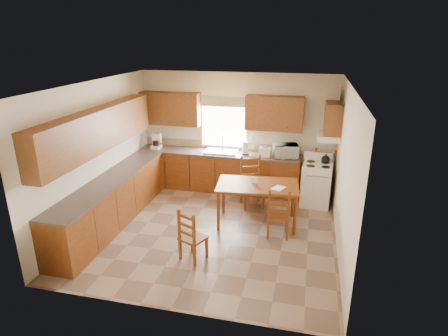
% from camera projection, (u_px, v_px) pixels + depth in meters
% --- Properties ---
extents(floor, '(4.50, 4.50, 0.00)m').
position_uv_depth(floor, '(213.00, 230.00, 7.06)').
color(floor, '#826B5A').
rests_on(floor, ground).
extents(ceiling, '(4.50, 4.50, 0.00)m').
position_uv_depth(ceiling, '(211.00, 85.00, 6.15)').
color(ceiling, '#9C6622').
rests_on(ceiling, floor).
extents(wall_left, '(4.50, 4.50, 0.00)m').
position_uv_depth(wall_left, '(97.00, 154.00, 7.08)').
color(wall_left, silver).
rests_on(wall_left, floor).
extents(wall_right, '(4.50, 4.50, 0.00)m').
position_uv_depth(wall_right, '(345.00, 172.00, 6.12)').
color(wall_right, silver).
rests_on(wall_right, floor).
extents(wall_back, '(4.50, 4.50, 0.00)m').
position_uv_depth(wall_back, '(237.00, 132.00, 8.67)').
color(wall_back, silver).
rests_on(wall_back, floor).
extents(wall_front, '(4.50, 4.50, 0.00)m').
position_uv_depth(wall_front, '(164.00, 221.00, 4.54)').
color(wall_front, silver).
rests_on(wall_front, floor).
extents(lower_cab_back, '(3.75, 0.60, 0.88)m').
position_uv_depth(lower_cab_back, '(218.00, 172.00, 8.78)').
color(lower_cab_back, brown).
rests_on(lower_cab_back, floor).
extents(lower_cab_left, '(0.60, 3.60, 0.88)m').
position_uv_depth(lower_cab_left, '(112.00, 202.00, 7.19)').
color(lower_cab_left, brown).
rests_on(lower_cab_left, floor).
extents(counter_back, '(3.75, 0.63, 0.04)m').
position_uv_depth(counter_back, '(218.00, 153.00, 8.62)').
color(counter_back, '#4C3F39').
rests_on(counter_back, lower_cab_back).
extents(counter_left, '(0.63, 3.60, 0.04)m').
position_uv_depth(counter_left, '(110.00, 180.00, 7.03)').
color(counter_left, '#4C3F39').
rests_on(counter_left, lower_cab_left).
extents(backsplash, '(3.75, 0.01, 0.18)m').
position_uv_depth(backsplash, '(221.00, 145.00, 8.85)').
color(backsplash, '#9C8A68').
rests_on(backsplash, counter_back).
extents(upper_cab_back_left, '(1.41, 0.33, 0.75)m').
position_uv_depth(upper_cab_back_left, '(170.00, 109.00, 8.67)').
color(upper_cab_back_left, brown).
rests_on(upper_cab_back_left, wall_back).
extents(upper_cab_back_right, '(1.25, 0.33, 0.75)m').
position_uv_depth(upper_cab_back_right, '(274.00, 113.00, 8.16)').
color(upper_cab_back_right, brown).
rests_on(upper_cab_back_right, wall_back).
extents(upper_cab_left, '(0.33, 3.60, 0.75)m').
position_uv_depth(upper_cab_left, '(98.00, 130.00, 6.74)').
color(upper_cab_left, brown).
rests_on(upper_cab_left, wall_left).
extents(upper_cab_stove, '(0.33, 0.62, 0.62)m').
position_uv_depth(upper_cab_stove, '(333.00, 118.00, 7.48)').
color(upper_cab_stove, brown).
rests_on(upper_cab_stove, wall_right).
extents(range_hood, '(0.44, 0.62, 0.12)m').
position_uv_depth(range_hood, '(329.00, 136.00, 7.62)').
color(range_hood, white).
rests_on(range_hood, wall_right).
extents(window_frame, '(1.13, 0.02, 1.18)m').
position_uv_depth(window_frame, '(224.00, 123.00, 8.63)').
color(window_frame, white).
rests_on(window_frame, wall_back).
extents(window_pane, '(1.05, 0.01, 1.10)m').
position_uv_depth(window_pane, '(224.00, 123.00, 8.63)').
color(window_pane, white).
rests_on(window_pane, wall_back).
extents(window_valance, '(1.19, 0.01, 0.24)m').
position_uv_depth(window_valance, '(224.00, 101.00, 8.44)').
color(window_valance, '#466039').
rests_on(window_valance, wall_back).
extents(sink_basin, '(0.75, 0.45, 0.04)m').
position_uv_depth(sink_basin, '(221.00, 152.00, 8.59)').
color(sink_basin, silver).
rests_on(sink_basin, counter_back).
extents(pine_decal_a, '(0.22, 0.22, 0.36)m').
position_uv_depth(pine_decal_a, '(343.00, 97.00, 7.00)').
color(pine_decal_a, black).
rests_on(pine_decal_a, wall_right).
extents(pine_decal_b, '(0.22, 0.22, 0.36)m').
position_uv_depth(pine_decal_b, '(343.00, 92.00, 7.28)').
color(pine_decal_b, black).
rests_on(pine_decal_b, wall_right).
extents(pine_decal_c, '(0.22, 0.22, 0.36)m').
position_uv_depth(pine_decal_c, '(341.00, 92.00, 7.59)').
color(pine_decal_c, black).
rests_on(pine_decal_c, wall_right).
extents(stove, '(0.65, 0.67, 0.89)m').
position_uv_depth(stove, '(316.00, 185.00, 7.99)').
color(stove, white).
rests_on(stove, floor).
extents(coffeemaker, '(0.24, 0.27, 0.36)m').
position_uv_depth(coffeemaker, '(156.00, 141.00, 8.84)').
color(coffeemaker, white).
rests_on(coffeemaker, counter_back).
extents(paper_towel, '(0.17, 0.17, 0.29)m').
position_uv_depth(paper_towel, '(245.00, 148.00, 8.42)').
color(paper_towel, white).
rests_on(paper_towel, counter_back).
extents(toaster, '(0.26, 0.18, 0.20)m').
position_uv_depth(toaster, '(265.00, 152.00, 8.29)').
color(toaster, white).
rests_on(toaster, counter_back).
extents(microwave, '(0.56, 0.47, 0.29)m').
position_uv_depth(microwave, '(286.00, 151.00, 8.20)').
color(microwave, white).
rests_on(microwave, counter_back).
extents(dining_table, '(1.60, 1.02, 0.81)m').
position_uv_depth(dining_table, '(257.00, 204.00, 7.18)').
color(dining_table, brown).
rests_on(dining_table, floor).
extents(chair_near_left, '(0.49, 0.48, 0.89)m').
position_uv_depth(chair_near_left, '(193.00, 234.00, 6.01)').
color(chair_near_left, brown).
rests_on(chair_near_left, floor).
extents(chair_near_right, '(0.43, 0.42, 0.94)m').
position_uv_depth(chair_near_right, '(278.00, 212.00, 6.72)').
color(chair_near_right, brown).
rests_on(chair_near_right, floor).
extents(chair_far_left, '(0.59, 0.58, 1.07)m').
position_uv_depth(chair_far_left, '(252.00, 183.00, 7.87)').
color(chair_far_left, brown).
rests_on(chair_far_left, floor).
extents(chair_far_right, '(0.54, 0.52, 1.13)m').
position_uv_depth(chair_far_right, '(322.00, 177.00, 8.11)').
color(chair_far_right, brown).
rests_on(chair_far_right, floor).
extents(table_paper, '(0.28, 0.31, 0.00)m').
position_uv_depth(table_paper, '(278.00, 188.00, 6.88)').
color(table_paper, white).
rests_on(table_paper, dining_table).
extents(table_card, '(0.10, 0.04, 0.12)m').
position_uv_depth(table_card, '(254.00, 180.00, 7.08)').
color(table_card, white).
rests_on(table_card, dining_table).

